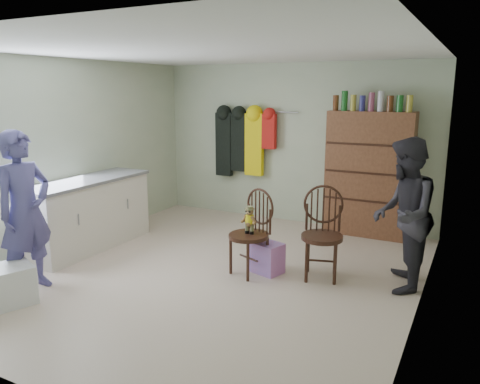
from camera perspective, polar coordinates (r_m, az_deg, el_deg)
The scene contains 11 objects.
ground_plane at distance 5.58m, azimuth -3.27°, elevation -9.71°, with size 5.00×5.00×0.00m, color beige.
room_walls at distance 5.66m, azimuth -0.71°, elevation 7.12°, with size 5.00×5.00×5.00m.
counter at distance 6.60m, azimuth -18.07°, elevation -2.49°, with size 0.64×1.86×0.94m.
plastic_tub at distance 5.28m, azimuth -26.07°, elevation -10.07°, with size 0.41×0.39×0.39m, color white.
chair_front at distance 5.37m, azimuth 1.49°, elevation -4.34°, with size 0.57×0.57×0.99m.
chair_far at distance 5.36m, azimuth 10.00°, elevation -4.48°, with size 0.57×0.57×1.04m.
striped_bag at distance 5.51m, azimuth 3.33°, elevation -7.99°, with size 0.34×0.26×0.36m, color pink.
person_left at distance 5.35m, azimuth -24.75°, elevation -2.22°, with size 0.62×0.41×1.71m, color #524E90.
person_right at distance 5.18m, azimuth 19.30°, elevation -2.66°, with size 0.79×0.62×1.63m, color #2D2B33.
dresser at distance 6.98m, azimuth 15.41°, elevation 2.23°, with size 1.20×0.39×2.08m.
coat_rack at distance 7.70m, azimuth 0.36°, elevation 6.09°, with size 1.42×0.12×1.09m.
Camera 1 is at (2.66, -4.44, 2.10)m, focal length 35.00 mm.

